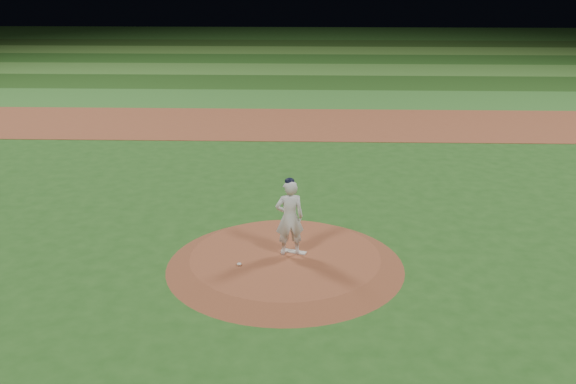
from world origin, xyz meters
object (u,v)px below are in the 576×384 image
at_px(pitchers_mound, 285,260).
at_px(pitcher_on_mound, 290,217).
at_px(rosin_bag, 239,264).
at_px(pitching_rubber, 294,252).

bearing_deg(pitchers_mound, pitcher_on_mound, 47.55).
relative_size(pitchers_mound, pitcher_on_mound, 2.96).
xyz_separation_m(rosin_bag, pitcher_on_mound, (1.11, 0.65, 0.88)).
bearing_deg(pitcher_on_mound, rosin_bag, -149.78).
height_order(pitchers_mound, pitcher_on_mound, pitcher_on_mound).
height_order(pitchers_mound, rosin_bag, rosin_bag).
height_order(rosin_bag, pitcher_on_mound, pitcher_on_mound).
distance_m(pitchers_mound, pitching_rubber, 0.31).
bearing_deg(rosin_bag, pitching_rubber, 31.32).
distance_m(pitching_rubber, pitcher_on_mound, 0.91).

